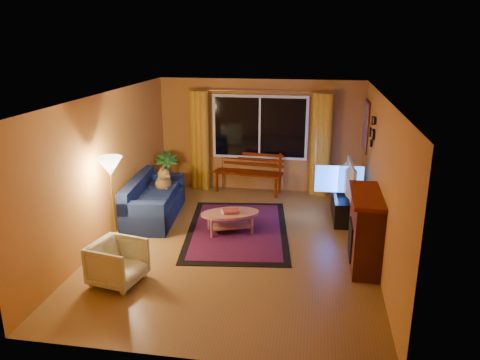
% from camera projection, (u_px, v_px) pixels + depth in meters
% --- Properties ---
extents(floor, '(4.50, 6.00, 0.02)m').
position_uv_depth(floor, '(237.00, 244.00, 7.97)').
color(floor, brown).
rests_on(floor, ground).
extents(ceiling, '(4.50, 6.00, 0.02)m').
position_uv_depth(ceiling, '(237.00, 96.00, 7.22)').
color(ceiling, white).
rests_on(ceiling, ground).
extents(wall_back, '(4.50, 0.02, 2.50)m').
position_uv_depth(wall_back, '(260.00, 136.00, 10.43)').
color(wall_back, '#B6722C').
rests_on(wall_back, ground).
extents(wall_left, '(0.02, 6.00, 2.50)m').
position_uv_depth(wall_left, '(106.00, 167.00, 7.95)').
color(wall_left, '#B6722C').
rests_on(wall_left, ground).
extents(wall_right, '(0.02, 6.00, 2.50)m').
position_uv_depth(wall_right, '(381.00, 180.00, 7.24)').
color(wall_right, '#B6722C').
rests_on(wall_right, ground).
extents(window, '(2.00, 0.02, 1.30)m').
position_uv_depth(window, '(260.00, 128.00, 10.31)').
color(window, black).
rests_on(window, wall_back).
extents(curtain_rod, '(3.20, 0.03, 0.03)m').
position_uv_depth(curtain_rod, '(260.00, 91.00, 10.03)').
color(curtain_rod, '#BF8C3F').
rests_on(curtain_rod, wall_back).
extents(curtain_left, '(0.36, 0.36, 2.24)m').
position_uv_depth(curtain_left, '(200.00, 141.00, 10.56)').
color(curtain_left, orange).
rests_on(curtain_left, ground).
extents(curtain_right, '(0.36, 0.36, 2.24)m').
position_uv_depth(curtain_right, '(321.00, 145.00, 10.13)').
color(curtain_right, orange).
rests_on(curtain_right, ground).
extents(bench, '(1.57, 0.66, 0.46)m').
position_uv_depth(bench, '(248.00, 182.00, 10.52)').
color(bench, '#521400').
rests_on(bench, ground).
extents(potted_plant, '(0.70, 0.70, 0.95)m').
position_uv_depth(potted_plant, '(166.00, 174.00, 10.28)').
color(potted_plant, '#235B1E').
rests_on(potted_plant, ground).
extents(sofa, '(1.02, 2.01, 0.78)m').
position_uv_depth(sofa, '(154.00, 198.00, 9.01)').
color(sofa, '#121D45').
rests_on(sofa, ground).
extents(dog, '(0.40, 0.51, 0.51)m').
position_uv_depth(dog, '(163.00, 179.00, 9.34)').
color(dog, olive).
rests_on(dog, sofa).
extents(armchair, '(0.75, 0.78, 0.69)m').
position_uv_depth(armchair, '(117.00, 261.00, 6.63)').
color(armchair, beige).
rests_on(armchair, ground).
extents(floor_lamp, '(0.30, 0.30, 1.59)m').
position_uv_depth(floor_lamp, '(113.00, 204.00, 7.54)').
color(floor_lamp, '#BF8C3F').
rests_on(floor_lamp, ground).
extents(rug, '(2.13, 3.03, 0.02)m').
position_uv_depth(rug, '(237.00, 230.00, 8.52)').
color(rug, maroon).
rests_on(rug, ground).
extents(coffee_table, '(1.35, 1.35, 0.38)m').
position_uv_depth(coffee_table, '(230.00, 222.00, 8.38)').
color(coffee_table, '#B0685C').
rests_on(coffee_table, ground).
extents(tv_console, '(0.42, 1.14, 0.47)m').
position_uv_depth(tv_console, '(343.00, 207.00, 8.99)').
color(tv_console, black).
rests_on(tv_console, ground).
extents(television, '(0.20, 1.14, 0.65)m').
position_uv_depth(television, '(345.00, 179.00, 8.82)').
color(television, black).
rests_on(television, tv_console).
extents(fireplace, '(0.40, 1.20, 1.10)m').
position_uv_depth(fireplace, '(365.00, 231.00, 7.11)').
color(fireplace, maroon).
rests_on(fireplace, ground).
extents(mirror_cluster, '(0.06, 0.60, 0.56)m').
position_uv_depth(mirror_cluster, '(372.00, 129.00, 8.31)').
color(mirror_cluster, black).
rests_on(mirror_cluster, wall_right).
extents(painting, '(0.04, 0.76, 0.96)m').
position_uv_depth(painting, '(366.00, 126.00, 9.44)').
color(painting, orange).
rests_on(painting, wall_right).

